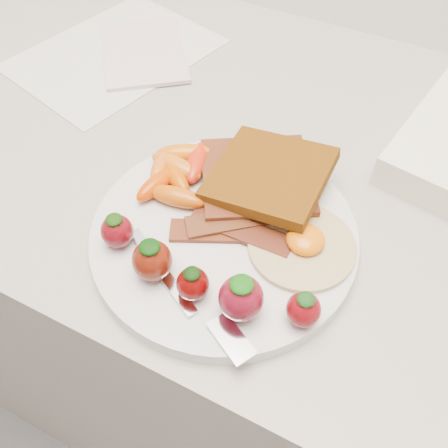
% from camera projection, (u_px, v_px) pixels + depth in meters
% --- Properties ---
extents(counter, '(2.00, 0.60, 0.90)m').
position_uv_depth(counter, '(251.00, 321.00, 0.96)').
color(counter, gray).
rests_on(counter, ground).
extents(plate, '(0.27, 0.27, 0.02)m').
position_uv_depth(plate, '(224.00, 236.00, 0.51)').
color(plate, silver).
rests_on(plate, counter).
extents(toast_lower, '(0.16, 0.16, 0.01)m').
position_uv_depth(toast_lower, '(257.00, 178.00, 0.54)').
color(toast_lower, '#471D0E').
rests_on(toast_lower, plate).
extents(toast_upper, '(0.12, 0.12, 0.03)m').
position_uv_depth(toast_upper, '(270.00, 175.00, 0.52)').
color(toast_upper, '#452206').
rests_on(toast_upper, toast_lower).
extents(fried_egg, '(0.12, 0.12, 0.02)m').
position_uv_depth(fried_egg, '(303.00, 244.00, 0.48)').
color(fried_egg, beige).
rests_on(fried_egg, plate).
extents(bacon_strips, '(0.12, 0.10, 0.01)m').
position_uv_depth(bacon_strips, '(234.00, 227.00, 0.50)').
color(bacon_strips, '#491006').
rests_on(bacon_strips, plate).
extents(baby_carrots, '(0.09, 0.11, 0.02)m').
position_uv_depth(baby_carrots, '(177.00, 172.00, 0.54)').
color(baby_carrots, '#D06712').
rests_on(baby_carrots, plate).
extents(strawberries, '(0.22, 0.05, 0.05)m').
position_uv_depth(strawberries, '(199.00, 276.00, 0.44)').
color(strawberries, '#640911').
rests_on(strawberries, plate).
extents(fork, '(0.17, 0.09, 0.00)m').
position_uv_depth(fork, '(192.00, 300.00, 0.45)').
color(fork, silver).
rests_on(fork, plate).
extents(paper_sheet, '(0.27, 0.32, 0.00)m').
position_uv_depth(paper_sheet, '(115.00, 54.00, 0.72)').
color(paper_sheet, silver).
rests_on(paper_sheet, counter).
extents(notepad, '(0.19, 0.20, 0.01)m').
position_uv_depth(notepad, '(144.00, 52.00, 0.72)').
color(notepad, silver).
rests_on(notepad, paper_sheet).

